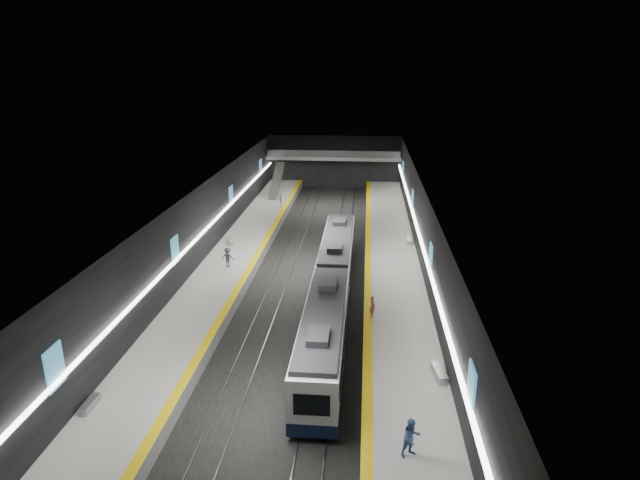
# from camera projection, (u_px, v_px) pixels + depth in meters

# --- Properties ---
(ground) EXTENTS (70.00, 70.00, 0.00)m
(ground) POSITION_uv_depth(u_px,v_px,m) (311.00, 270.00, 50.12)
(ground) COLOR black
(ground) RESTS_ON ground
(ceiling) EXTENTS (20.00, 70.00, 0.04)m
(ceiling) POSITION_uv_depth(u_px,v_px,m) (311.00, 187.00, 47.59)
(ceiling) COLOR beige
(ceiling) RESTS_ON wall_left
(wall_left) EXTENTS (0.04, 70.00, 8.00)m
(wall_left) POSITION_uv_depth(u_px,v_px,m) (204.00, 227.00, 49.68)
(wall_left) COLOR black
(wall_left) RESTS_ON ground
(wall_right) EXTENTS (0.04, 70.00, 8.00)m
(wall_right) POSITION_uv_depth(u_px,v_px,m) (421.00, 232.00, 48.03)
(wall_right) COLOR black
(wall_right) RESTS_ON ground
(wall_back) EXTENTS (20.00, 0.04, 8.00)m
(wall_back) POSITION_uv_depth(u_px,v_px,m) (335.00, 162.00, 81.92)
(wall_back) COLOR black
(wall_back) RESTS_ON ground
(platform_left) EXTENTS (5.00, 70.00, 1.00)m
(platform_left) POSITION_uv_depth(u_px,v_px,m) (233.00, 263.00, 50.58)
(platform_left) COLOR slate
(platform_left) RESTS_ON ground
(tile_surface_left) EXTENTS (5.00, 70.00, 0.02)m
(tile_surface_left) POSITION_uv_depth(u_px,v_px,m) (232.00, 258.00, 50.42)
(tile_surface_left) COLOR #AEADA8
(tile_surface_left) RESTS_ON platform_left
(tactile_strip_left) EXTENTS (0.60, 70.00, 0.02)m
(tactile_strip_left) POSITION_uv_depth(u_px,v_px,m) (255.00, 258.00, 50.24)
(tactile_strip_left) COLOR yellow
(tactile_strip_left) RESTS_ON platform_left
(platform_right) EXTENTS (5.00, 70.00, 1.00)m
(platform_right) POSITION_uv_depth(u_px,v_px,m) (392.00, 268.00, 49.34)
(platform_right) COLOR slate
(platform_right) RESTS_ON ground
(tile_surface_right) EXTENTS (5.00, 70.00, 0.02)m
(tile_surface_right) POSITION_uv_depth(u_px,v_px,m) (392.00, 263.00, 49.18)
(tile_surface_right) COLOR #AEADA8
(tile_surface_right) RESTS_ON platform_right
(tactile_strip_right) EXTENTS (0.60, 70.00, 0.02)m
(tactile_strip_right) POSITION_uv_depth(u_px,v_px,m) (368.00, 262.00, 49.36)
(tactile_strip_right) COLOR yellow
(tactile_strip_right) RESTS_ON platform_right
(rails) EXTENTS (6.52, 70.00, 0.12)m
(rails) POSITION_uv_depth(u_px,v_px,m) (311.00, 270.00, 50.10)
(rails) COLOR gray
(rails) RESTS_ON ground
(train) EXTENTS (2.69, 30.05, 3.60)m
(train) POSITION_uv_depth(u_px,v_px,m) (332.00, 287.00, 40.79)
(train) COLOR #10193B
(train) RESTS_ON ground
(ad_posters) EXTENTS (19.94, 53.50, 2.20)m
(ad_posters) POSITION_uv_depth(u_px,v_px,m) (312.00, 221.00, 49.64)
(ad_posters) COLOR #4195C4
(ad_posters) RESTS_ON wall_left
(cove_light_left) EXTENTS (0.25, 68.60, 0.12)m
(cove_light_left) POSITION_uv_depth(u_px,v_px,m) (206.00, 229.00, 49.73)
(cove_light_left) COLOR white
(cove_light_left) RESTS_ON wall_left
(cove_light_right) EXTENTS (0.25, 68.60, 0.12)m
(cove_light_right) POSITION_uv_depth(u_px,v_px,m) (419.00, 234.00, 48.11)
(cove_light_right) COLOR white
(cove_light_right) RESTS_ON wall_right
(mezzanine_bridge) EXTENTS (20.00, 3.00, 1.50)m
(mezzanine_bridge) POSITION_uv_depth(u_px,v_px,m) (334.00, 157.00, 79.64)
(mezzanine_bridge) COLOR gray
(mezzanine_bridge) RESTS_ON wall_left
(escalator) EXTENTS (1.20, 7.50, 3.92)m
(escalator) POSITION_uv_depth(u_px,v_px,m) (277.00, 180.00, 74.39)
(escalator) COLOR #99999E
(escalator) RESTS_ON platform_left
(bench_left_near) EXTENTS (0.47, 1.62, 0.39)m
(bench_left_near) POSITION_uv_depth(u_px,v_px,m) (90.00, 404.00, 28.52)
(bench_left_near) COLOR #99999E
(bench_left_near) RESTS_ON platform_left
(bench_left_far) EXTENTS (0.98, 1.69, 0.40)m
(bench_left_far) POSITION_uv_depth(u_px,v_px,m) (230.00, 241.00, 54.39)
(bench_left_far) COLOR #99999E
(bench_left_far) RESTS_ON platform_left
(bench_right_near) EXTENTS (0.86, 2.02, 0.48)m
(bench_right_near) POSITION_uv_depth(u_px,v_px,m) (439.00, 373.00, 31.31)
(bench_right_near) COLOR #99999E
(bench_right_near) RESTS_ON platform_right
(bench_right_far) EXTENTS (0.57, 1.85, 0.45)m
(bench_right_far) POSITION_uv_depth(u_px,v_px,m) (409.00, 240.00, 54.63)
(bench_right_far) COLOR #99999E
(bench_right_far) RESTS_ON platform_right
(passenger_right_a) EXTENTS (0.57, 0.69, 1.62)m
(passenger_right_a) POSITION_uv_depth(u_px,v_px,m) (372.00, 306.00, 38.51)
(passenger_right_a) COLOR #AE4441
(passenger_right_a) RESTS_ON platform_right
(passenger_right_b) EXTENTS (1.20, 1.12, 1.97)m
(passenger_right_b) POSITION_uv_depth(u_px,v_px,m) (411.00, 438.00, 24.78)
(passenger_right_b) COLOR #4C6BA6
(passenger_right_b) RESTS_ON platform_right
(passenger_left_a) EXTENTS (0.59, 1.07, 1.74)m
(passenger_left_a) POSITION_uv_depth(u_px,v_px,m) (280.00, 200.00, 67.72)
(passenger_left_a) COLOR silver
(passenger_left_a) RESTS_ON platform_left
(passenger_left_b) EXTENTS (1.24, 0.80, 1.82)m
(passenger_left_b) POSITION_uv_depth(u_px,v_px,m) (228.00, 257.00, 47.88)
(passenger_left_b) COLOR #43444B
(passenger_left_b) RESTS_ON platform_left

